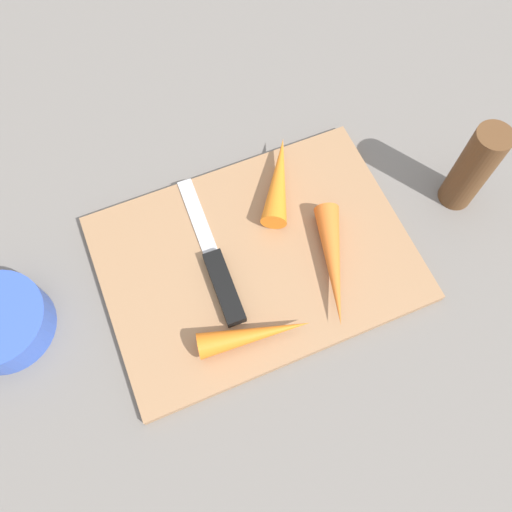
% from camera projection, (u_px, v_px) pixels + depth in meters
% --- Properties ---
extents(ground_plane, '(1.40, 1.40, 0.00)m').
position_uv_depth(ground_plane, '(256.00, 260.00, 0.61)').
color(ground_plane, slate).
extents(cutting_board, '(0.36, 0.26, 0.01)m').
position_uv_depth(cutting_board, '(256.00, 258.00, 0.61)').
color(cutting_board, '#99704C').
rests_on(cutting_board, ground_plane).
extents(knife, '(0.03, 0.20, 0.01)m').
position_uv_depth(knife, '(220.00, 277.00, 0.59)').
color(knife, '#B7B7BC').
rests_on(knife, cutting_board).
extents(carrot_shortest, '(0.09, 0.12, 0.03)m').
position_uv_depth(carrot_shortest, '(278.00, 179.00, 0.63)').
color(carrot_shortest, orange).
rests_on(carrot_shortest, cutting_board).
extents(carrot_medium, '(0.13, 0.05, 0.03)m').
position_uv_depth(carrot_medium, '(255.00, 334.00, 0.55)').
color(carrot_medium, orange).
rests_on(carrot_medium, cutting_board).
extents(carrot_longest, '(0.08, 0.15, 0.03)m').
position_uv_depth(carrot_longest, '(333.00, 264.00, 0.58)').
color(carrot_longest, orange).
rests_on(carrot_longest, cutting_board).
extents(small_bowl, '(0.11, 0.11, 0.04)m').
position_uv_depth(small_bowl, '(1.00, 322.00, 0.56)').
color(small_bowl, '#3351B2').
rests_on(small_bowl, ground_plane).
extents(pepper_grinder, '(0.04, 0.04, 0.13)m').
position_uv_depth(pepper_grinder, '(473.00, 169.00, 0.59)').
color(pepper_grinder, brown).
rests_on(pepper_grinder, ground_plane).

